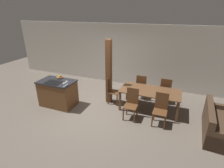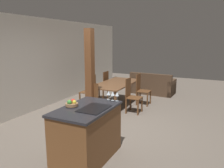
# 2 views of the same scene
# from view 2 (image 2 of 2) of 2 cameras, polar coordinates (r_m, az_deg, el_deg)

# --- Properties ---
(ground_plane) EXTENTS (16.00, 16.00, 0.00)m
(ground_plane) POSITION_cam_2_polar(r_m,az_deg,el_deg) (5.25, -0.89, -11.61)
(ground_plane) COLOR #665B51
(wall_back) EXTENTS (11.20, 0.08, 2.70)m
(wall_back) POSITION_cam_2_polar(r_m,az_deg,el_deg) (6.48, -22.21, 4.36)
(wall_back) COLOR beige
(wall_back) RESTS_ON ground_plane
(kitchen_island) EXTENTS (1.26, 0.79, 0.94)m
(kitchen_island) POSITION_cam_2_polar(r_m,az_deg,el_deg) (3.90, -6.52, -12.61)
(kitchen_island) COLOR brown
(kitchen_island) RESTS_ON ground_plane
(fruit_bowl) EXTENTS (0.22, 0.22, 0.12)m
(fruit_bowl) POSITION_cam_2_polar(r_m,az_deg,el_deg) (3.81, -10.50, -5.00)
(fruit_bowl) COLOR #99704C
(fruit_bowl) RESTS_ON kitchen_island
(wine_glass_near) EXTENTS (0.07, 0.07, 0.17)m
(wine_glass_near) POSITION_cam_2_polar(r_m,az_deg,el_deg) (4.02, 1.33, -2.71)
(wine_glass_near) COLOR silver
(wine_glass_near) RESTS_ON kitchen_island
(wine_glass_middle) EXTENTS (0.07, 0.07, 0.17)m
(wine_glass_middle) POSITION_cam_2_polar(r_m,az_deg,el_deg) (4.06, 0.19, -2.57)
(wine_glass_middle) COLOR silver
(wine_glass_middle) RESTS_ON kitchen_island
(wine_glass_far) EXTENTS (0.07, 0.07, 0.17)m
(wine_glass_far) POSITION_cam_2_polar(r_m,az_deg,el_deg) (4.10, -0.93, -2.44)
(wine_glass_far) COLOR silver
(wine_glass_far) RESTS_ON kitchen_island
(dining_table) EXTENTS (1.99, 0.96, 0.73)m
(dining_table) POSITION_cam_2_polar(r_m,az_deg,el_deg) (6.88, 1.04, -0.39)
(dining_table) COLOR brown
(dining_table) RESTS_ON ground_plane
(dining_chair_near_left) EXTENTS (0.40, 0.40, 0.99)m
(dining_chair_near_left) POSITION_cam_2_polar(r_m,az_deg,el_deg) (6.25, 5.14, -2.91)
(dining_chair_near_left) COLOR brown
(dining_chair_near_left) RESTS_ON ground_plane
(dining_chair_near_right) EXTENTS (0.40, 0.40, 0.99)m
(dining_chair_near_right) POSITION_cam_2_polar(r_m,az_deg,el_deg) (7.07, 7.69, -1.27)
(dining_chair_near_right) COLOR brown
(dining_chair_near_right) RESTS_ON ground_plane
(dining_chair_far_left) EXTENTS (0.40, 0.40, 0.99)m
(dining_chair_far_left) POSITION_cam_2_polar(r_m,az_deg,el_deg) (6.85, -5.85, -1.65)
(dining_chair_far_left) COLOR brown
(dining_chair_far_left) RESTS_ON ground_plane
(dining_chair_far_right) EXTENTS (0.40, 0.40, 0.99)m
(dining_chair_far_right) POSITION_cam_2_polar(r_m,az_deg,el_deg) (7.60, -2.34, -0.27)
(dining_chair_far_right) COLOR brown
(dining_chair_far_right) RESTS_ON ground_plane
(dining_chair_head_end) EXTENTS (0.40, 0.40, 0.99)m
(dining_chair_head_end) POSITION_cam_2_polar(r_m,az_deg,el_deg) (5.73, -4.73, -4.24)
(dining_chair_head_end) COLOR brown
(dining_chair_head_end) RESTS_ON ground_plane
(couch) EXTENTS (0.91, 1.67, 0.82)m
(couch) POSITION_cam_2_polar(r_m,az_deg,el_deg) (8.62, 10.52, -0.59)
(couch) COLOR #473323
(couch) RESTS_ON ground_plane
(timber_post) EXTENTS (0.18, 0.18, 2.33)m
(timber_post) POSITION_cam_2_polar(r_m,az_deg,el_deg) (5.48, -5.78, 2.04)
(timber_post) COLOR brown
(timber_post) RESTS_ON ground_plane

